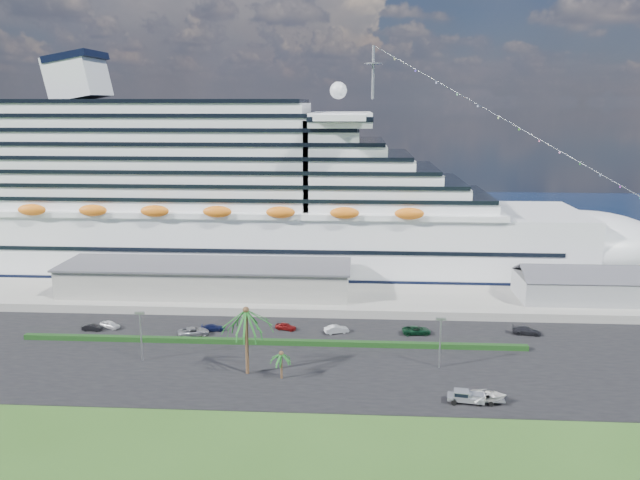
# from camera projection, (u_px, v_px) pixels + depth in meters

# --- Properties ---
(ground) EXTENTS (420.00, 420.00, 0.00)m
(ground) POSITION_uv_depth(u_px,v_px,m) (310.00, 387.00, 92.33)
(ground) COLOR #2E541C
(ground) RESTS_ON ground
(asphalt_lot) EXTENTS (140.00, 38.00, 0.12)m
(asphalt_lot) POSITION_uv_depth(u_px,v_px,m) (315.00, 357.00, 103.04)
(asphalt_lot) COLOR black
(asphalt_lot) RESTS_ON ground
(wharf) EXTENTS (240.00, 20.00, 1.80)m
(wharf) POSITION_uv_depth(u_px,v_px,m) (324.00, 299.00, 131.13)
(wharf) COLOR gray
(wharf) RESTS_ON ground
(water) EXTENTS (420.00, 160.00, 0.02)m
(water) POSITION_uv_depth(u_px,v_px,m) (338.00, 222.00, 219.04)
(water) COLOR black
(water) RESTS_ON ground
(cruise_ship) EXTENTS (191.00, 38.00, 54.00)m
(cruise_ship) POSITION_uv_depth(u_px,v_px,m) (242.00, 205.00, 152.36)
(cruise_ship) COLOR silver
(cruise_ship) RESTS_ON ground
(terminal_building) EXTENTS (61.00, 15.00, 6.30)m
(terminal_building) POSITION_uv_depth(u_px,v_px,m) (206.00, 278.00, 131.69)
(terminal_building) COLOR gray
(terminal_building) RESTS_ON wharf
(port_shed) EXTENTS (24.00, 12.31, 7.37)m
(port_shed) POSITION_uv_depth(u_px,v_px,m) (578.00, 287.00, 127.36)
(port_shed) COLOR gray
(port_shed) RESTS_ON wharf
(hedge) EXTENTS (88.00, 1.10, 0.90)m
(hedge) POSITION_uv_depth(u_px,v_px,m) (271.00, 342.00, 108.27)
(hedge) COLOR black
(hedge) RESTS_ON asphalt_lot
(lamp_post_left) EXTENTS (1.60, 0.35, 8.27)m
(lamp_post_left) POSITION_uv_depth(u_px,v_px,m) (141.00, 330.00, 100.60)
(lamp_post_left) COLOR gray
(lamp_post_left) RESTS_ON asphalt_lot
(lamp_post_right) EXTENTS (1.60, 0.35, 8.27)m
(lamp_post_right) POSITION_uv_depth(u_px,v_px,m) (440.00, 336.00, 97.82)
(lamp_post_right) COLOR gray
(lamp_post_right) RESTS_ON asphalt_lot
(palm_tall) EXTENTS (8.82, 8.82, 11.13)m
(palm_tall) POSITION_uv_depth(u_px,v_px,m) (246.00, 318.00, 94.82)
(palm_tall) COLOR #47301E
(palm_tall) RESTS_ON ground
(palm_short) EXTENTS (3.53, 3.53, 4.56)m
(palm_short) POSITION_uv_depth(u_px,v_px,m) (281.00, 357.00, 94.24)
(palm_short) COLOR #47301E
(palm_short) RESTS_ON ground
(parked_car_0) EXTENTS (4.28, 2.99, 1.35)m
(parked_car_0) POSITION_uv_depth(u_px,v_px,m) (110.00, 325.00, 116.06)
(parked_car_0) COLOR silver
(parked_car_0) RESTS_ON asphalt_lot
(parked_car_1) EXTENTS (3.77, 1.49, 1.22)m
(parked_car_1) POSITION_uv_depth(u_px,v_px,m) (92.00, 327.00, 114.78)
(parked_car_1) COLOR black
(parked_car_1) RESTS_ON asphalt_lot
(parked_car_2) EXTENTS (6.07, 4.58, 1.53)m
(parked_car_2) POSITION_uv_depth(u_px,v_px,m) (194.00, 332.00, 112.24)
(parked_car_2) COLOR gray
(parked_car_2) RESTS_ON asphalt_lot
(parked_car_3) EXTENTS (4.55, 2.61, 1.24)m
(parked_car_3) POSITION_uv_depth(u_px,v_px,m) (213.00, 328.00, 114.64)
(parked_car_3) COLOR #121840
(parked_car_3) RESTS_ON asphalt_lot
(parked_car_4) EXTENTS (4.14, 2.59, 1.31)m
(parked_car_4) POSITION_uv_depth(u_px,v_px,m) (286.00, 326.00, 115.17)
(parked_car_4) COLOR maroon
(parked_car_4) RESTS_ON asphalt_lot
(parked_car_5) EXTENTS (4.67, 2.92, 1.45)m
(parked_car_5) POSITION_uv_depth(u_px,v_px,m) (336.00, 329.00, 113.51)
(parked_car_5) COLOR #BABCC2
(parked_car_5) RESTS_ON asphalt_lot
(parked_car_6) EXTENTS (5.39, 2.87, 1.44)m
(parked_car_6) POSITION_uv_depth(u_px,v_px,m) (417.00, 330.00, 113.00)
(parked_car_6) COLOR black
(parked_car_6) RESTS_ON asphalt_lot
(parked_car_7) EXTENTS (5.27, 2.78, 1.46)m
(parked_car_7) POSITION_uv_depth(u_px,v_px,m) (526.00, 331.00, 112.87)
(parked_car_7) COLOR #24242A
(parked_car_7) RESTS_ON asphalt_lot
(pickup_truck) EXTENTS (5.36, 2.67, 1.80)m
(pickup_truck) POSITION_uv_depth(u_px,v_px,m) (465.00, 396.00, 87.10)
(pickup_truck) COLOR black
(pickup_truck) RESTS_ON asphalt_lot
(boat_trailer) EXTENTS (6.31, 4.24, 1.79)m
(boat_trailer) POSITION_uv_depth(u_px,v_px,m) (487.00, 395.00, 86.96)
(boat_trailer) COLOR gray
(boat_trailer) RESTS_ON asphalt_lot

